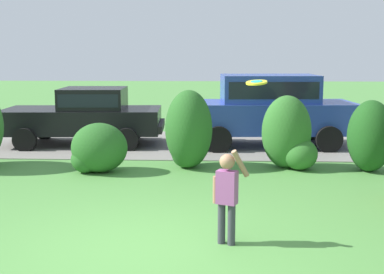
{
  "coord_description": "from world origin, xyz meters",
  "views": [
    {
      "loc": [
        0.93,
        -6.23,
        2.49
      ],
      "look_at": [
        0.54,
        2.25,
        1.1
      ],
      "focal_mm": 48.12,
      "sensor_mm": 36.0,
      "label": 1
    }
  ],
  "objects_px": {
    "child_thrower": "(227,191)",
    "frisbee": "(257,82)",
    "parked_suv": "(268,106)",
    "parked_sedan": "(86,114)"
  },
  "relations": [
    {
      "from": "frisbee",
      "to": "parked_sedan",
      "type": "bearing_deg",
      "value": 120.17
    },
    {
      "from": "frisbee",
      "to": "parked_suv",
      "type": "bearing_deg",
      "value": 82.8
    },
    {
      "from": "child_thrower",
      "to": "frisbee",
      "type": "height_order",
      "value": "frisbee"
    },
    {
      "from": "parked_sedan",
      "to": "child_thrower",
      "type": "xyz_separation_m",
      "value": [
        3.67,
        -7.27,
        -0.13
      ]
    },
    {
      "from": "parked_suv",
      "to": "child_thrower",
      "type": "xyz_separation_m",
      "value": [
        -1.26,
        -7.28,
        -0.36
      ]
    },
    {
      "from": "parked_sedan",
      "to": "parked_suv",
      "type": "relative_size",
      "value": 0.94
    },
    {
      "from": "parked_suv",
      "to": "child_thrower",
      "type": "relative_size",
      "value": 3.73
    },
    {
      "from": "parked_suv",
      "to": "frisbee",
      "type": "distance_m",
      "value": 7.12
    },
    {
      "from": "child_thrower",
      "to": "frisbee",
      "type": "relative_size",
      "value": 4.53
    },
    {
      "from": "child_thrower",
      "to": "parked_suv",
      "type": "bearing_deg",
      "value": 80.19
    }
  ]
}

